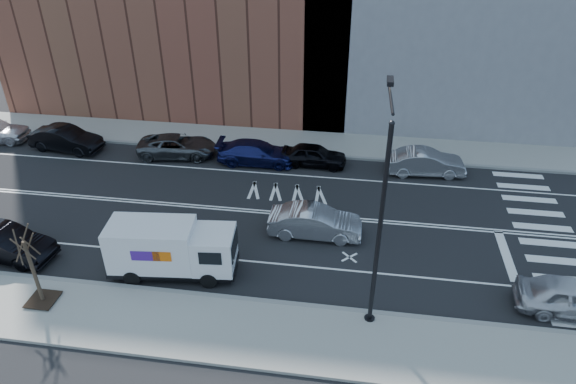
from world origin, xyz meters
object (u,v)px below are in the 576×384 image
(fedex_van, at_px, (171,249))
(far_parked_b, at_px, (66,139))
(near_parked_front, at_px, (575,298))
(driving_sedan, at_px, (315,222))

(fedex_van, height_order, far_parked_b, fedex_van)
(far_parked_b, xyz_separation_m, near_parked_front, (28.87, -11.19, 0.00))
(fedex_van, height_order, driving_sedan, fedex_van)
(fedex_van, height_order, near_parked_front, fedex_van)
(driving_sedan, bearing_deg, fedex_van, 121.84)
(far_parked_b, bearing_deg, fedex_van, -127.21)
(near_parked_front, bearing_deg, fedex_van, 93.69)
(fedex_van, bearing_deg, far_parked_b, 130.04)
(far_parked_b, bearing_deg, driving_sedan, -105.10)
(driving_sedan, xyz_separation_m, near_parked_front, (11.32, -3.95, 0.03))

